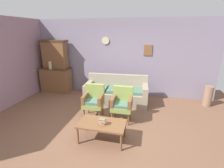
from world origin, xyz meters
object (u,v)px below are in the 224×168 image
Objects in this scene: coffee_table at (102,125)px; book_stack_on_table at (103,121)px; side_cabinet at (56,80)px; floral_couch at (116,93)px; armchair_row_middle at (94,100)px; floor_vase_by_wall at (208,96)px; armchair_near_cabinet at (122,102)px; vase_on_cabinet at (50,65)px.

book_stack_on_table is (0.03, -0.05, 0.11)m from coffee_table.
side_cabinet reaches higher than floral_couch.
armchair_row_middle is 1.15m from book_stack_on_table.
side_cabinet is 3.65m from coffee_table.
side_cabinet is 1.78× the size of floor_vase_by_wall.
side_cabinet is at bearing 135.65° from book_stack_on_table.
coffee_table is (-0.26, -0.95, -0.12)m from armchair_near_cabinet.
side_cabinet is 7.39× the size of book_stack_on_table.
coffee_table is (2.62, -2.54, -0.09)m from side_cabinet.
side_cabinet is at bearing 167.92° from floral_couch.
vase_on_cabinet is at bearing -179.17° from floor_vase_by_wall.
floral_couch is 2.89m from floor_vase_by_wall.
vase_on_cabinet is 0.32× the size of armchair_near_cabinet.
floor_vase_by_wall is (2.72, 2.49, -0.16)m from book_stack_on_table.
coffee_table is (0.52, -0.95, -0.12)m from armchair_row_middle.
side_cabinet is 2.57m from floral_couch.
floral_couch is at bearing 93.23° from coffee_table.
coffee_table is 3.68m from floor_vase_by_wall.
floral_couch is 2.07m from book_stack_on_table.
vase_on_cabinet reaches higher than side_cabinet.
floor_vase_by_wall is at bearing 8.68° from floral_couch.
book_stack_on_table is (-0.23, -1.00, -0.01)m from armchair_near_cabinet.
armchair_row_middle is 0.78m from armchair_near_cabinet.
vase_on_cabinet is at bearing 138.58° from book_stack_on_table.
floral_couch is 13.06× the size of book_stack_on_table.
armchair_row_middle is at bearing 118.59° from coffee_table.
floor_vase_by_wall is at bearing 42.53° from book_stack_on_table.
side_cabinet reaches higher than floor_vase_by_wall.
armchair_row_middle and armchair_near_cabinet have the same top height.
armchair_near_cabinet is 1.39× the size of floor_vase_by_wall.
side_cabinet is 2.63m from armchair_row_middle.
armchair_near_cabinet is at bearing -149.03° from floor_vase_by_wall.
book_stack_on_table is at bearing -57.26° from coffee_table.
armchair_near_cabinet is at bearing -25.48° from vase_on_cabinet.
coffee_table is at bearing 122.74° from book_stack_on_table.
book_stack_on_table is at bearing -102.97° from armchair_near_cabinet.
armchair_near_cabinet is at bearing 77.03° from book_stack_on_table.
vase_on_cabinet is at bearing 138.83° from coffee_table.
armchair_near_cabinet is at bearing -70.46° from floral_couch.
floor_vase_by_wall is at bearing 24.48° from armchair_row_middle.
book_stack_on_table is (2.73, -2.41, -0.58)m from vase_on_cabinet.
vase_on_cabinet reaches higher than armchair_row_middle.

